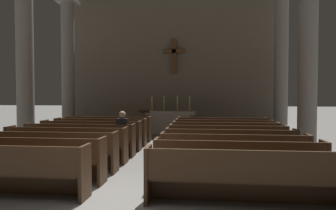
# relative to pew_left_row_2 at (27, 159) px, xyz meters

# --- Properties ---
(ground_plane) EXTENTS (80.00, 80.00, 0.00)m
(ground_plane) POSITION_rel_pew_left_row_2_xyz_m (2.14, -0.93, -0.48)
(ground_plane) COLOR slate
(pew_left_row_2) EXTENTS (3.25, 0.50, 0.95)m
(pew_left_row_2) POSITION_rel_pew_left_row_2_xyz_m (0.00, 0.00, 0.00)
(pew_left_row_2) COLOR #422B19
(pew_left_row_2) RESTS_ON ground
(pew_left_row_3) EXTENTS (3.25, 0.50, 0.95)m
(pew_left_row_3) POSITION_rel_pew_left_row_2_xyz_m (0.00, 0.97, 0.00)
(pew_left_row_3) COLOR #422B19
(pew_left_row_3) RESTS_ON ground
(pew_left_row_4) EXTENTS (3.25, 0.50, 0.95)m
(pew_left_row_4) POSITION_rel_pew_left_row_2_xyz_m (0.00, 1.93, 0.00)
(pew_left_row_4) COLOR #422B19
(pew_left_row_4) RESTS_ON ground
(pew_left_row_5) EXTENTS (3.25, 0.50, 0.95)m
(pew_left_row_5) POSITION_rel_pew_left_row_2_xyz_m (0.00, 2.90, 0.00)
(pew_left_row_5) COLOR #422B19
(pew_left_row_5) RESTS_ON ground
(pew_left_row_6) EXTENTS (3.25, 0.50, 0.95)m
(pew_left_row_6) POSITION_rel_pew_left_row_2_xyz_m (0.00, 3.87, 0.00)
(pew_left_row_6) COLOR #422B19
(pew_left_row_6) RESTS_ON ground
(pew_left_row_7) EXTENTS (3.25, 0.50, 0.95)m
(pew_left_row_7) POSITION_rel_pew_left_row_2_xyz_m (0.00, 4.83, 0.00)
(pew_left_row_7) COLOR #422B19
(pew_left_row_7) RESTS_ON ground
(pew_left_row_8) EXTENTS (3.25, 0.50, 0.95)m
(pew_left_row_8) POSITION_rel_pew_left_row_2_xyz_m (0.00, 5.80, 0.00)
(pew_left_row_8) COLOR #422B19
(pew_left_row_8) RESTS_ON ground
(pew_right_row_1) EXTENTS (3.25, 0.50, 0.95)m
(pew_right_row_1) POSITION_rel_pew_left_row_2_xyz_m (4.29, -0.97, 0.00)
(pew_right_row_1) COLOR #422B19
(pew_right_row_1) RESTS_ON ground
(pew_right_row_2) EXTENTS (3.25, 0.50, 0.95)m
(pew_right_row_2) POSITION_rel_pew_left_row_2_xyz_m (4.29, 0.00, 0.00)
(pew_right_row_2) COLOR #422B19
(pew_right_row_2) RESTS_ON ground
(pew_right_row_3) EXTENTS (3.25, 0.50, 0.95)m
(pew_right_row_3) POSITION_rel_pew_left_row_2_xyz_m (4.29, 0.97, 0.00)
(pew_right_row_3) COLOR #422B19
(pew_right_row_3) RESTS_ON ground
(pew_right_row_4) EXTENTS (3.25, 0.50, 0.95)m
(pew_right_row_4) POSITION_rel_pew_left_row_2_xyz_m (4.29, 1.93, 0.00)
(pew_right_row_4) COLOR #422B19
(pew_right_row_4) RESTS_ON ground
(pew_right_row_5) EXTENTS (3.25, 0.50, 0.95)m
(pew_right_row_5) POSITION_rel_pew_left_row_2_xyz_m (4.29, 2.90, 0.00)
(pew_right_row_5) COLOR #422B19
(pew_right_row_5) RESTS_ON ground
(pew_right_row_6) EXTENTS (3.25, 0.50, 0.95)m
(pew_right_row_6) POSITION_rel_pew_left_row_2_xyz_m (4.29, 3.87, 0.00)
(pew_right_row_6) COLOR #422B19
(pew_right_row_6) RESTS_ON ground
(pew_right_row_7) EXTENTS (3.25, 0.50, 0.95)m
(pew_right_row_7) POSITION_rel_pew_left_row_2_xyz_m (4.29, 4.83, 0.00)
(pew_right_row_7) COLOR #422B19
(pew_right_row_7) RESTS_ON ground
(pew_right_row_8) EXTENTS (3.25, 0.50, 0.95)m
(pew_right_row_8) POSITION_rel_pew_left_row_2_xyz_m (4.29, 5.80, 0.00)
(pew_right_row_8) COLOR #422B19
(pew_right_row_8) RESTS_ON ground
(column_left_second) EXTENTS (0.89, 0.89, 6.13)m
(column_left_second) POSITION_rel_pew_left_row_2_xyz_m (-2.64, 4.60, 2.51)
(column_left_second) COLOR gray
(column_left_second) RESTS_ON ground
(column_right_second) EXTENTS (0.89, 0.89, 6.13)m
(column_right_second) POSITION_rel_pew_left_row_2_xyz_m (6.93, 4.60, 2.51)
(column_right_second) COLOR gray
(column_right_second) RESTS_ON ground
(column_left_third) EXTENTS (0.89, 0.89, 6.13)m
(column_left_third) POSITION_rel_pew_left_row_2_xyz_m (-2.64, 8.28, 2.51)
(column_left_third) COLOR gray
(column_left_third) RESTS_ON ground
(column_right_third) EXTENTS (0.89, 0.89, 6.13)m
(column_right_third) POSITION_rel_pew_left_row_2_xyz_m (6.93, 8.28, 2.51)
(column_right_third) COLOR gray
(column_right_third) RESTS_ON ground
(altar) EXTENTS (2.20, 0.90, 1.01)m
(altar) POSITION_rel_pew_left_row_2_xyz_m (2.14, 8.24, 0.06)
(altar) COLOR #A8A399
(altar) RESTS_ON ground
(candlestick_outer_left) EXTENTS (0.16, 0.16, 0.71)m
(candlestick_outer_left) POSITION_rel_pew_left_row_2_xyz_m (1.29, 8.24, 0.76)
(candlestick_outer_left) COLOR #B79338
(candlestick_outer_left) RESTS_ON altar
(candlestick_inner_left) EXTENTS (0.16, 0.16, 0.71)m
(candlestick_inner_left) POSITION_rel_pew_left_row_2_xyz_m (1.84, 8.24, 0.76)
(candlestick_inner_left) COLOR #B79338
(candlestick_inner_left) RESTS_ON altar
(candlestick_inner_right) EXTENTS (0.16, 0.16, 0.71)m
(candlestick_inner_right) POSITION_rel_pew_left_row_2_xyz_m (2.44, 8.24, 0.76)
(candlestick_inner_right) COLOR #B79338
(candlestick_inner_right) RESTS_ON altar
(candlestick_outer_right) EXTENTS (0.16, 0.16, 0.71)m
(candlestick_outer_right) POSITION_rel_pew_left_row_2_xyz_m (2.99, 8.24, 0.76)
(candlestick_outer_right) COLOR #B79338
(candlestick_outer_right) RESTS_ON altar
(apse_with_cross) EXTENTS (10.53, 0.45, 6.63)m
(apse_with_cross) POSITION_rel_pew_left_row_2_xyz_m (2.14, 10.12, 2.84)
(apse_with_cross) COLOR #706656
(apse_with_cross) RESTS_ON ground
(lectern) EXTENTS (0.44, 0.36, 1.15)m
(lectern) POSITION_rel_pew_left_row_2_xyz_m (1.16, 7.04, 0.07)
(lectern) COLOR #422B19
(lectern) RESTS_ON ground
(lone_worshipper) EXTENTS (0.32, 0.43, 1.32)m
(lone_worshipper) POSITION_rel_pew_left_row_2_xyz_m (1.29, 2.94, 0.22)
(lone_worshipper) COLOR #26262B
(lone_worshipper) RESTS_ON ground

